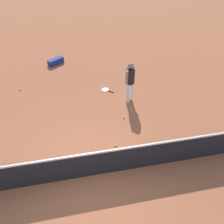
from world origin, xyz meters
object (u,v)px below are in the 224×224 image
object	(u,v)px
equipment_bag	(56,61)
tennis_racket_near_player	(106,90)
tennis_ball_near_player	(20,89)
tennis_ball_by_net	(115,145)
tennis_ball_midcourt	(124,117)
player_near_side	(130,79)

from	to	relation	value
equipment_bag	tennis_racket_near_player	bearing A→B (deg)	125.55
tennis_ball_near_player	equipment_bag	bearing A→B (deg)	-127.55
tennis_ball_by_net	tennis_racket_near_player	bearing A→B (deg)	-94.77
tennis_racket_near_player	tennis_ball_midcourt	xyz separation A→B (m)	(-0.32, 1.94, 0.02)
tennis_racket_near_player	equipment_bag	xyz separation A→B (m)	(1.99, -2.79, 0.13)
player_near_side	tennis_racket_near_player	bearing A→B (deg)	-49.82
tennis_ball_midcourt	tennis_ball_by_net	bearing A→B (deg)	65.38
tennis_racket_near_player	tennis_ball_near_player	world-z (taller)	tennis_ball_near_player
tennis_ball_near_player	tennis_ball_midcourt	world-z (taller)	same
tennis_ball_near_player	tennis_ball_midcourt	size ratio (longest dim) A/B	1.00
player_near_side	equipment_bag	xyz separation A→B (m)	(2.77, -3.71, -0.87)
tennis_ball_near_player	equipment_bag	size ratio (longest dim) A/B	0.08
player_near_side	tennis_ball_midcourt	distance (m)	1.48
player_near_side	tennis_ball_by_net	distance (m)	2.72
tennis_ball_near_player	tennis_ball_by_net	world-z (taller)	same
tennis_ball_midcourt	equipment_bag	xyz separation A→B (m)	(2.31, -4.73, 0.11)
tennis_ball_midcourt	equipment_bag	world-z (taller)	equipment_bag
tennis_ball_midcourt	equipment_bag	distance (m)	5.27
tennis_racket_near_player	tennis_ball_near_player	size ratio (longest dim) A/B	8.15
tennis_ball_near_player	tennis_ball_midcourt	xyz separation A→B (m)	(-3.90, 2.67, 0.00)
player_near_side	tennis_ball_near_player	world-z (taller)	player_near_side
tennis_racket_near_player	tennis_ball_midcourt	bearing A→B (deg)	99.40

